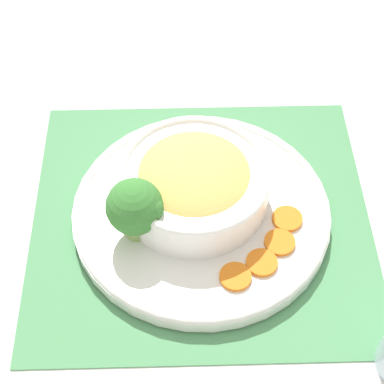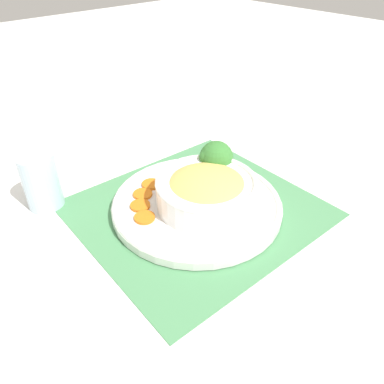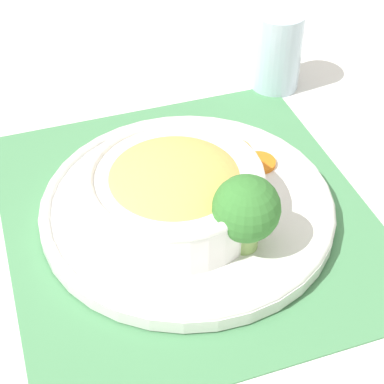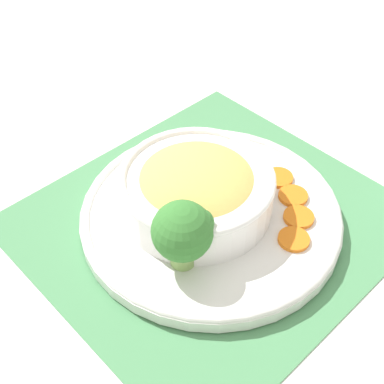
{
  "view_description": "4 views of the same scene",
  "coord_description": "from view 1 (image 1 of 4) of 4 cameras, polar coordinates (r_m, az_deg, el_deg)",
  "views": [
    {
      "loc": [
        0.05,
        0.47,
        0.65
      ],
      "look_at": [
        0.01,
        -0.01,
        0.04
      ],
      "focal_mm": 60.0,
      "sensor_mm": 36.0,
      "label": 1
    },
    {
      "loc": [
        -0.39,
        -0.41,
        0.44
      ],
      "look_at": [
        -0.02,
        -0.0,
        0.05
      ],
      "focal_mm": 35.0,
      "sensor_mm": 36.0,
      "label": 2
    },
    {
      "loc": [
        0.47,
        -0.18,
        0.49
      ],
      "look_at": [
        0.01,
        0.0,
        0.05
      ],
      "focal_mm": 60.0,
      "sensor_mm": 36.0,
      "label": 3
    },
    {
      "loc": [
        0.34,
        0.29,
        0.49
      ],
      "look_at": [
        0.02,
        -0.01,
        0.05
      ],
      "focal_mm": 50.0,
      "sensor_mm": 36.0,
      "label": 4
    }
  ],
  "objects": [
    {
      "name": "placemat",
      "position": [
        0.8,
        0.82,
        -2.24
      ],
      "size": [
        0.44,
        0.41,
        0.0
      ],
      "color": "#4C8C59",
      "rests_on": "ground_plane"
    },
    {
      "name": "carrot_slice_extra",
      "position": [
        0.79,
        8.46,
        -2.38
      ],
      "size": [
        0.04,
        0.04,
        0.01
      ],
      "color": "orange",
      "rests_on": "plate"
    },
    {
      "name": "carrot_slice_near",
      "position": [
        0.73,
        3.88,
        -7.52
      ],
      "size": [
        0.04,
        0.04,
        0.01
      ],
      "color": "orange",
      "rests_on": "plate"
    },
    {
      "name": "carrot_slice_far",
      "position": [
        0.76,
        7.8,
        -4.46
      ],
      "size": [
        0.04,
        0.04,
        0.01
      ],
      "color": "orange",
      "rests_on": "plate"
    },
    {
      "name": "ground_plane",
      "position": [
        0.81,
        0.82,
        -2.32
      ],
      "size": [
        4.0,
        4.0,
        0.0
      ],
      "primitive_type": "plane",
      "color": "white"
    },
    {
      "name": "broccoli_floret",
      "position": [
        0.73,
        -5.09,
        -1.4
      ],
      "size": [
        0.07,
        0.07,
        0.08
      ],
      "color": "#84AD5B",
      "rests_on": "plate"
    },
    {
      "name": "plate",
      "position": [
        0.79,
        0.83,
        -1.67
      ],
      "size": [
        0.32,
        0.32,
        0.02
      ],
      "color": "white",
      "rests_on": "placemat"
    },
    {
      "name": "bowl",
      "position": [
        0.77,
        0.19,
        0.94
      ],
      "size": [
        0.19,
        0.19,
        0.06
      ],
      "color": "white",
      "rests_on": "plate"
    },
    {
      "name": "carrot_slice_middle",
      "position": [
        0.75,
        6.22,
        -6.26
      ],
      "size": [
        0.04,
        0.04,
        0.01
      ],
      "color": "orange",
      "rests_on": "plate"
    }
  ]
}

